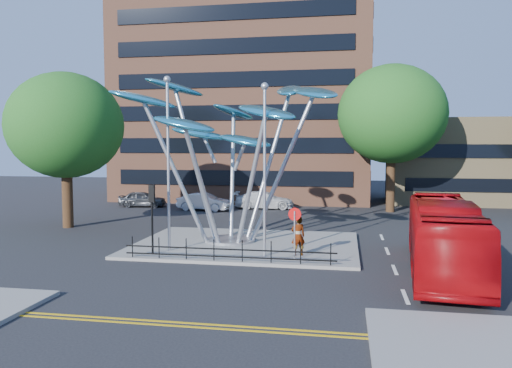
% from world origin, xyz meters
% --- Properties ---
extents(ground, '(120.00, 120.00, 0.00)m').
position_xyz_m(ground, '(0.00, 0.00, 0.00)').
color(ground, black).
rests_on(ground, ground).
extents(traffic_island, '(12.00, 9.00, 0.15)m').
position_xyz_m(traffic_island, '(-1.00, 6.00, 0.07)').
color(traffic_island, slate).
rests_on(traffic_island, ground).
extents(double_yellow_near, '(40.00, 0.12, 0.01)m').
position_xyz_m(double_yellow_near, '(0.00, -6.00, 0.01)').
color(double_yellow_near, gold).
rests_on(double_yellow_near, ground).
extents(double_yellow_far, '(40.00, 0.12, 0.01)m').
position_xyz_m(double_yellow_far, '(0.00, -6.30, 0.01)').
color(double_yellow_far, gold).
rests_on(double_yellow_far, ground).
extents(brick_tower, '(25.00, 15.00, 30.00)m').
position_xyz_m(brick_tower, '(-6.00, 32.00, 15.00)').
color(brick_tower, brown).
rests_on(brick_tower, ground).
extents(low_building_near, '(15.00, 8.00, 8.00)m').
position_xyz_m(low_building_near, '(16.00, 30.00, 4.00)').
color(low_building_near, tan).
rests_on(low_building_near, ground).
extents(tree_right, '(8.80, 8.80, 12.11)m').
position_xyz_m(tree_right, '(8.00, 22.00, 8.04)').
color(tree_right, black).
rests_on(tree_right, ground).
extents(tree_left, '(7.60, 7.60, 10.32)m').
position_xyz_m(tree_left, '(-14.00, 10.00, 6.79)').
color(tree_left, black).
rests_on(tree_left, ground).
extents(leaf_sculpture, '(12.72, 9.54, 9.51)m').
position_xyz_m(leaf_sculpture, '(-2.07, 6.68, 6.87)').
color(leaf_sculpture, '#9EA0A5').
rests_on(leaf_sculpture, traffic_island).
extents(street_lamp_left, '(0.36, 0.36, 8.80)m').
position_xyz_m(street_lamp_left, '(-4.50, 3.50, 5.36)').
color(street_lamp_left, '#9EA0A5').
rests_on(street_lamp_left, traffic_island).
extents(street_lamp_right, '(0.36, 0.36, 8.30)m').
position_xyz_m(street_lamp_right, '(0.50, 3.00, 5.09)').
color(street_lamp_right, '#9EA0A5').
rests_on(street_lamp_right, traffic_island).
extents(traffic_light_island, '(0.28, 0.18, 3.42)m').
position_xyz_m(traffic_light_island, '(-5.00, 2.50, 2.61)').
color(traffic_light_island, black).
rests_on(traffic_light_island, traffic_island).
extents(no_entry_sign_island, '(0.60, 0.10, 2.45)m').
position_xyz_m(no_entry_sign_island, '(2.00, 2.52, 1.82)').
color(no_entry_sign_island, '#9EA0A5').
rests_on(no_entry_sign_island, traffic_island).
extents(pedestrian_railing_front, '(10.00, 0.06, 1.00)m').
position_xyz_m(pedestrian_railing_front, '(-1.00, 1.70, 0.55)').
color(pedestrian_railing_front, black).
rests_on(pedestrian_railing_front, traffic_island).
extents(red_bus, '(3.82, 11.48, 3.14)m').
position_xyz_m(red_bus, '(8.50, 1.95, 1.57)').
color(red_bus, '#9E070B').
rests_on(red_bus, ground).
extents(pedestrian, '(0.82, 0.69, 1.92)m').
position_xyz_m(pedestrian, '(2.07, 3.46, 1.11)').
color(pedestrian, gray).
rests_on(pedestrian, traffic_island).
extents(parked_car_left, '(4.36, 2.25, 1.42)m').
position_xyz_m(parked_car_left, '(-13.57, 21.47, 0.71)').
color(parked_car_left, '#3D3F44').
rests_on(parked_car_left, ground).
extents(parked_car_mid, '(4.66, 2.10, 1.49)m').
position_xyz_m(parked_car_mid, '(-7.43, 20.02, 0.74)').
color(parked_car_mid, '#B5B7BE').
rests_on(parked_car_mid, ground).
extents(parked_car_right, '(5.35, 2.61, 1.50)m').
position_xyz_m(parked_car_right, '(-2.61, 22.17, 0.75)').
color(parked_car_right, silver).
rests_on(parked_car_right, ground).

